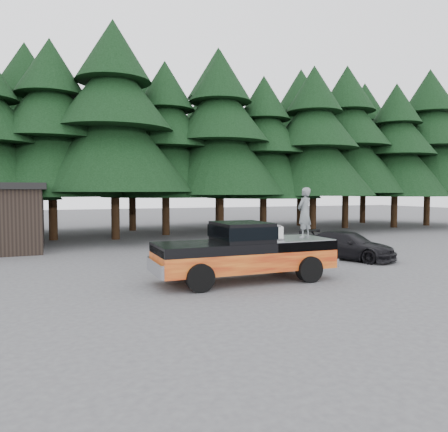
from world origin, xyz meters
name	(u,v)px	position (x,y,z in m)	size (l,w,h in m)	color
ground	(216,287)	(0.00, 0.00, 0.00)	(120.00, 120.00, 0.00)	#454548
pickup_truck	(244,261)	(1.15, 0.46, 0.67)	(6.00, 2.04, 1.33)	orange
truck_cab	(242,231)	(1.05, 0.46, 1.62)	(1.66, 1.90, 0.59)	black
air_compressor	(273,233)	(2.10, 0.26, 1.54)	(0.60, 0.50, 0.41)	white
man_on_bed	(304,213)	(3.36, 0.38, 2.19)	(0.63, 0.41, 1.71)	slate
parked_car	(348,245)	(7.18, 2.96, 0.59)	(1.66, 4.07, 1.18)	black
treeline	(130,119)	(0.42, 17.20, 7.72)	(60.15, 16.05, 17.50)	black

